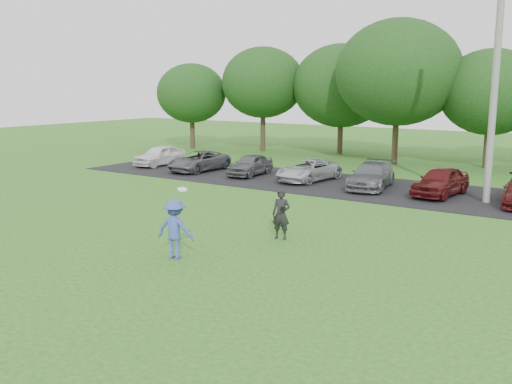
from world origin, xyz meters
TOP-DOWN VIEW (x-y plane):
  - ground at (0.00, 0.00)m, footprint 100.00×100.00m
  - parking_lot at (0.00, 13.00)m, footprint 32.00×6.50m
  - utility_pole at (5.31, 12.53)m, footprint 0.28×0.28m
  - frisbee_player at (-0.16, -0.28)m, footprint 1.20×0.86m
  - camera_bystander at (1.24, 3.05)m, footprint 0.64×0.48m
  - parked_cars at (0.56, 12.86)m, footprint 28.30×4.51m
  - tree_row at (1.51, 22.76)m, footprint 42.39×9.85m

SIDE VIEW (x-z plane):
  - ground at x=0.00m, z-range 0.00..0.00m
  - parking_lot at x=0.00m, z-range 0.00..0.03m
  - parked_cars at x=0.56m, z-range -0.02..1.23m
  - camera_bystander at x=1.24m, z-range 0.00..1.59m
  - frisbee_player at x=-0.16m, z-range -0.18..1.85m
  - tree_row at x=1.51m, z-range 0.59..9.23m
  - utility_pole at x=5.31m, z-range 0.00..10.50m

